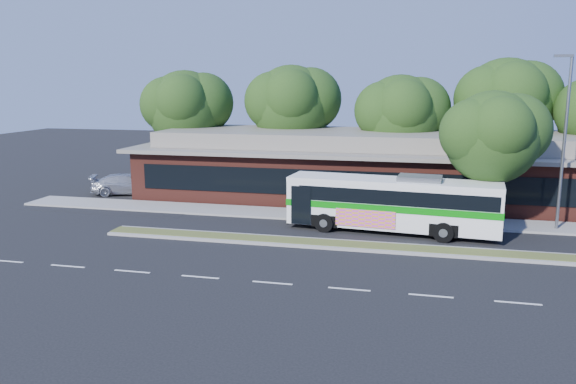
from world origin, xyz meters
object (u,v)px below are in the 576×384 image
at_px(transit_bus, 393,200).
at_px(sedan, 127,184).
at_px(sidewalk_tree, 499,135).
at_px(lamp_post, 564,138).

relative_size(transit_bus, sedan, 2.25).
relative_size(transit_bus, sidewalk_tree, 1.51).
distance_m(lamp_post, transit_bus, 9.25).
distance_m(transit_bus, sedan, 19.57).
bearing_deg(transit_bus, sedan, 167.39).
bearing_deg(sedan, transit_bus, -130.06).
bearing_deg(transit_bus, sidewalk_tree, 23.11).
xyz_separation_m(lamp_post, sidewalk_tree, (-3.22, -0.58, 0.11)).
xyz_separation_m(sedan, sidewalk_tree, (23.72, -4.51, 4.31)).
relative_size(lamp_post, sedan, 1.86).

